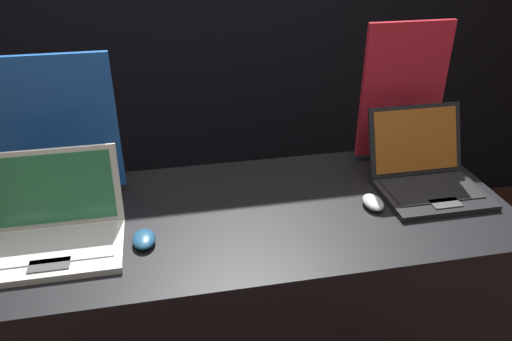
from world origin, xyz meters
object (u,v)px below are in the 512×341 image
mouse_front (144,239)px  laptop_back (426,172)px  promo_stand_front (57,133)px  mouse_back (373,202)px  promo_stand_back (402,96)px  laptop_front (54,226)px

mouse_front → laptop_back: 0.98m
mouse_front → promo_stand_front: bearing=127.2°
mouse_back → mouse_front: bearing=-175.5°
promo_stand_front → mouse_back: (0.99, -0.27, -0.22)m
mouse_front → promo_stand_back: 1.07m
laptop_back → promo_stand_back: size_ratio=0.67×
promo_stand_back → laptop_back: bearing=-90.0°
mouse_front → promo_stand_front: promo_stand_front is taller
laptop_front → mouse_back: laptop_front is taller
promo_stand_front → laptop_back: bearing=-9.0°
mouse_front → mouse_back: 0.74m
laptop_front → laptop_back: size_ratio=1.11×
promo_stand_front → promo_stand_back: bearing=2.5°
laptop_back → promo_stand_back: bearing=90.0°
promo_stand_back → laptop_front: bearing=-164.7°
promo_stand_back → promo_stand_front: bearing=-177.5°
laptop_front → promo_stand_back: 1.28m
promo_stand_front → promo_stand_back: (1.22, 0.05, 0.02)m
laptop_front → laptop_back: laptop_front is taller
promo_stand_front → laptop_back: promo_stand_front is taller
promo_stand_front → promo_stand_back: size_ratio=0.93×
laptop_front → mouse_front: bearing=-11.3°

